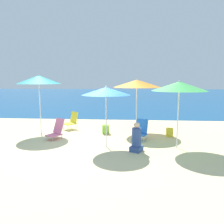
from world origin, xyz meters
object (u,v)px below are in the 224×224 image
(beach_chair_blue, at_px, (141,130))
(backpack_yellow, at_px, (170,132))
(beach_umbrella_orange, at_px, (137,84))
(beach_umbrella_blue, at_px, (106,91))
(person_seated_near, at_px, (136,139))
(beach_chair_yellow, at_px, (72,121))
(beach_umbrella_teal, at_px, (39,80))
(beach_umbrella_green, at_px, (179,86))
(beach_chair_pink, at_px, (56,130))
(backpack_lime, at_px, (106,129))

(beach_chair_blue, bearing_deg, backpack_yellow, 46.34)
(beach_umbrella_orange, height_order, backpack_yellow, beach_umbrella_orange)
(beach_umbrella_blue, bearing_deg, person_seated_near, -22.46)
(beach_chair_yellow, xyz_separation_m, beach_chair_blue, (2.96, -1.56, -0.01))
(beach_umbrella_blue, distance_m, beach_umbrella_teal, 3.33)
(beach_umbrella_teal, height_order, person_seated_near, beach_umbrella_teal)
(beach_chair_yellow, bearing_deg, beach_umbrella_teal, -100.55)
(beach_umbrella_teal, relative_size, person_seated_near, 2.64)
(beach_umbrella_green, relative_size, beach_chair_pink, 2.90)
(backpack_lime, bearing_deg, beach_umbrella_green, -33.61)
(beach_umbrella_green, bearing_deg, beach_chair_blue, 143.10)
(beach_chair_pink, xyz_separation_m, backpack_lime, (1.73, 0.91, -0.15))
(beach_umbrella_teal, bearing_deg, beach_umbrella_blue, -30.10)
(backpack_lime, bearing_deg, backpack_yellow, -6.09)
(backpack_yellow, bearing_deg, beach_umbrella_blue, -147.62)
(beach_umbrella_green, distance_m, backpack_yellow, 2.27)
(beach_umbrella_teal, xyz_separation_m, beach_umbrella_orange, (3.90, 0.55, -0.16))
(beach_chair_pink, bearing_deg, backpack_lime, 56.84)
(beach_chair_blue, relative_size, backpack_lime, 2.09)
(beach_umbrella_blue, height_order, backpack_lime, beach_umbrella_blue)
(beach_umbrella_blue, height_order, beach_chair_pink, beach_umbrella_blue)
(beach_umbrella_blue, height_order, beach_chair_blue, beach_umbrella_blue)
(beach_chair_yellow, height_order, beach_chair_blue, beach_chair_yellow)
(backpack_yellow, bearing_deg, beach_umbrella_orange, 149.07)
(beach_umbrella_blue, relative_size, backpack_yellow, 5.96)
(beach_chair_blue, height_order, backpack_yellow, beach_chair_blue)
(person_seated_near, xyz_separation_m, backpack_lime, (-1.16, 2.12, -0.20))
(beach_umbrella_blue, distance_m, beach_umbrella_orange, 2.45)
(beach_umbrella_green, height_order, beach_chair_pink, beach_umbrella_green)
(beach_umbrella_green, height_order, beach_chair_blue, beach_umbrella_green)
(beach_umbrella_green, relative_size, backpack_yellow, 6.50)
(beach_umbrella_orange, xyz_separation_m, beach_chair_blue, (0.13, -1.30, -1.65))
(beach_umbrella_blue, height_order, beach_chair_yellow, beach_umbrella_blue)
(beach_umbrella_teal, relative_size, beach_chair_yellow, 3.15)
(beach_umbrella_teal, relative_size, beach_chair_pink, 3.20)
(beach_umbrella_orange, bearing_deg, beach_chair_blue, -84.34)
(beach_chair_yellow, distance_m, backpack_yellow, 4.22)
(beach_umbrella_blue, bearing_deg, beach_chair_yellow, 125.88)
(beach_umbrella_green, xyz_separation_m, backpack_lime, (-2.47, 1.64, -1.79))
(beach_umbrella_blue, distance_m, backpack_lime, 2.38)
(beach_chair_blue, bearing_deg, beach_chair_pink, -157.88)
(beach_chair_pink, relative_size, beach_chair_blue, 0.99)
(beach_umbrella_teal, bearing_deg, backpack_lime, 1.42)
(beach_chair_blue, height_order, backpack_lime, beach_chair_blue)
(beach_umbrella_teal, xyz_separation_m, backpack_lime, (2.66, 0.07, -1.99))
(beach_chair_yellow, bearing_deg, beach_umbrella_blue, -11.95)
(beach_chair_yellow, bearing_deg, beach_umbrella_green, 11.70)
(beach_umbrella_blue, bearing_deg, beach_chair_blue, 37.82)
(beach_umbrella_blue, relative_size, beach_umbrella_green, 0.92)
(beach_umbrella_blue, bearing_deg, beach_umbrella_green, 2.08)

